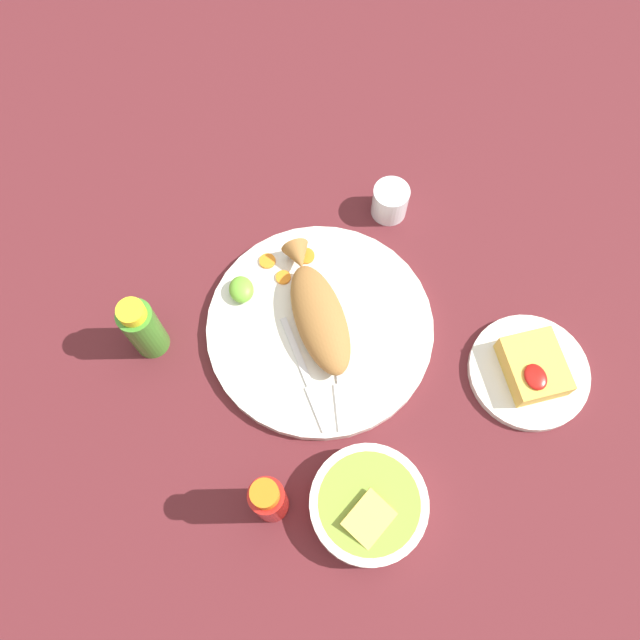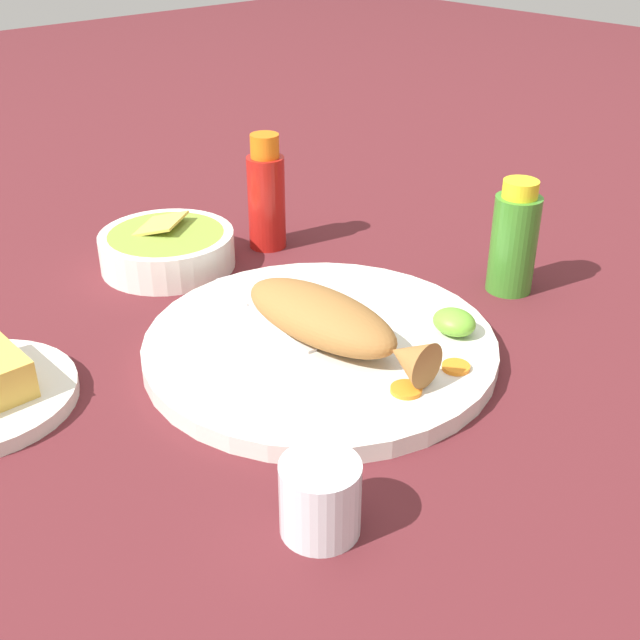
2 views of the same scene
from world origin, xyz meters
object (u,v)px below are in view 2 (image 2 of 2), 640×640
at_px(fork_near, 257,307).
at_px(hot_sauce_bottle_red, 266,196).
at_px(salt_cup, 320,502).
at_px(guacamole_bowl, 170,246).
at_px(main_plate, 320,346).
at_px(fork_far, 295,296).
at_px(hot_sauce_bottle_green, 514,240).
at_px(fried_fish, 329,320).

xyz_separation_m(fork_near, hot_sauce_bottle_red, (0.15, -0.13, 0.05)).
bearing_deg(salt_cup, guacamole_bowl, -20.28).
distance_m(main_plate, guacamole_bowl, 0.27).
bearing_deg(fork_far, salt_cup, 134.71).
bearing_deg(hot_sauce_bottle_green, fork_far, 60.59).
xyz_separation_m(fork_far, hot_sauce_bottle_red, (0.16, -0.09, 0.05)).
bearing_deg(fork_near, guacamole_bowl, 4.68).
xyz_separation_m(fork_far, guacamole_bowl, (0.19, 0.03, 0.00)).
xyz_separation_m(fork_near, fork_far, (-0.01, -0.05, 0.00)).
height_order(fork_far, guacamole_bowl, guacamole_bowl).
bearing_deg(guacamole_bowl, fried_fish, 179.27).
relative_size(fried_fish, fork_far, 1.21).
xyz_separation_m(main_plate, hot_sauce_bottle_red, (0.24, -0.13, 0.06)).
height_order(fried_fish, hot_sauce_bottle_green, hot_sauce_bottle_green).
height_order(fork_far, hot_sauce_bottle_green, hot_sauce_bottle_green).
xyz_separation_m(salt_cup, guacamole_bowl, (0.45, -0.17, -0.00)).
xyz_separation_m(main_plate, salt_cup, (-0.18, 0.16, 0.02)).
height_order(fork_far, hot_sauce_bottle_red, hot_sauce_bottle_red).
xyz_separation_m(fried_fish, fork_near, (0.10, 0.01, -0.02)).
distance_m(main_plate, fork_near, 0.09).
relative_size(fried_fish, hot_sauce_bottle_green, 1.73).
bearing_deg(guacamole_bowl, salt_cup, 159.72).
height_order(hot_sauce_bottle_red, guacamole_bowl, hot_sauce_bottle_red).
relative_size(hot_sauce_bottle_red, salt_cup, 2.44).
bearing_deg(main_plate, fork_near, 5.31).
relative_size(fork_far, guacamole_bowl, 1.16).
height_order(fried_fish, guacamole_bowl, fried_fish).
bearing_deg(fork_far, main_plate, 147.27).
relative_size(main_plate, fork_near, 1.86).
bearing_deg(main_plate, hot_sauce_bottle_red, -28.02).
bearing_deg(fork_near, main_plate, -166.07).
bearing_deg(fork_far, hot_sauce_bottle_red, -37.27).
xyz_separation_m(main_plate, fork_far, (0.08, -0.04, 0.01)).
bearing_deg(hot_sauce_bottle_red, guacamole_bowl, 74.78).
bearing_deg(fork_near, salt_cup, 158.68).
distance_m(salt_cup, guacamole_bowl, 0.48).
relative_size(fork_near, guacamole_bowl, 1.16).
bearing_deg(main_plate, hot_sauce_bottle_green, -98.98).
relative_size(salt_cup, guacamole_bowl, 0.37).
bearing_deg(fork_near, hot_sauce_bottle_green, -107.52).
relative_size(main_plate, hot_sauce_bottle_red, 2.40).
distance_m(fork_near, guacamole_bowl, 0.18).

